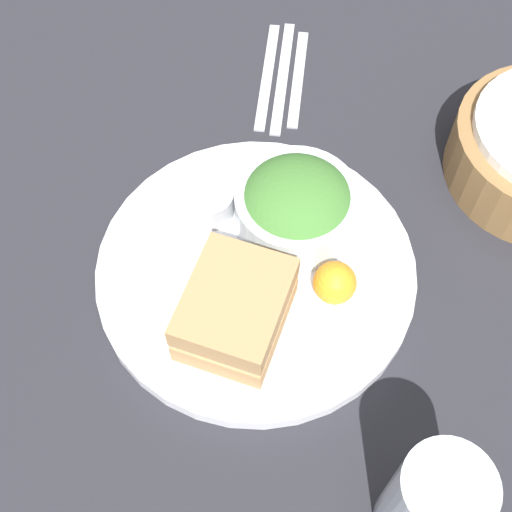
{
  "coord_description": "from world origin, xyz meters",
  "views": [
    {
      "loc": [
        0.33,
        0.05,
        0.61
      ],
      "look_at": [
        0.0,
        0.0,
        0.04
      ],
      "focal_mm": 50.0,
      "sensor_mm": 36.0,
      "label": 1
    }
  ],
  "objects_px": {
    "salad_bowl": "(296,205)",
    "spoon": "(298,78)",
    "plate": "(256,271)",
    "fork": "(267,75)",
    "drink_glass": "(431,505)",
    "knife": "(283,76)",
    "sandwich": "(235,310)",
    "dressing_cup": "(211,203)"
  },
  "relations": [
    {
      "from": "salad_bowl",
      "to": "spoon",
      "type": "distance_m",
      "value": 0.21
    },
    {
      "from": "salad_bowl",
      "to": "fork",
      "type": "distance_m",
      "value": 0.22
    },
    {
      "from": "salad_bowl",
      "to": "dressing_cup",
      "type": "distance_m",
      "value": 0.09
    },
    {
      "from": "sandwich",
      "to": "salad_bowl",
      "type": "relative_size",
      "value": 0.99
    },
    {
      "from": "sandwich",
      "to": "knife",
      "type": "bearing_deg",
      "value": 179.98
    },
    {
      "from": "knife",
      "to": "dressing_cup",
      "type": "bearing_deg",
      "value": 165.94
    },
    {
      "from": "drink_glass",
      "to": "knife",
      "type": "relative_size",
      "value": 0.72
    },
    {
      "from": "salad_bowl",
      "to": "fork",
      "type": "height_order",
      "value": "salad_bowl"
    },
    {
      "from": "drink_glass",
      "to": "knife",
      "type": "height_order",
      "value": "drink_glass"
    },
    {
      "from": "sandwich",
      "to": "dressing_cup",
      "type": "distance_m",
      "value": 0.13
    },
    {
      "from": "sandwich",
      "to": "salad_bowl",
      "type": "distance_m",
      "value": 0.13
    },
    {
      "from": "plate",
      "to": "dressing_cup",
      "type": "relative_size",
      "value": 6.64
    },
    {
      "from": "plate",
      "to": "spoon",
      "type": "bearing_deg",
      "value": 178.04
    },
    {
      "from": "plate",
      "to": "fork",
      "type": "height_order",
      "value": "plate"
    },
    {
      "from": "fork",
      "to": "knife",
      "type": "relative_size",
      "value": 0.95
    },
    {
      "from": "drink_glass",
      "to": "salad_bowl",
      "type": "bearing_deg",
      "value": -153.6
    },
    {
      "from": "dressing_cup",
      "to": "fork",
      "type": "distance_m",
      "value": 0.21
    },
    {
      "from": "plate",
      "to": "dressing_cup",
      "type": "height_order",
      "value": "dressing_cup"
    },
    {
      "from": "plate",
      "to": "knife",
      "type": "height_order",
      "value": "plate"
    },
    {
      "from": "drink_glass",
      "to": "knife",
      "type": "bearing_deg",
      "value": -160.08
    },
    {
      "from": "salad_bowl",
      "to": "spoon",
      "type": "xyz_separation_m",
      "value": [
        -0.21,
        -0.02,
        -0.04
      ]
    },
    {
      "from": "plate",
      "to": "dressing_cup",
      "type": "xyz_separation_m",
      "value": [
        -0.06,
        -0.05,
        0.02
      ]
    },
    {
      "from": "dressing_cup",
      "to": "knife",
      "type": "distance_m",
      "value": 0.22
    },
    {
      "from": "plate",
      "to": "sandwich",
      "type": "bearing_deg",
      "value": -8.16
    },
    {
      "from": "sandwich",
      "to": "drink_glass",
      "type": "xyz_separation_m",
      "value": [
        0.15,
        0.17,
        0.02
      ]
    },
    {
      "from": "dressing_cup",
      "to": "fork",
      "type": "xyz_separation_m",
      "value": [
        -0.21,
        0.03,
        -0.03
      ]
    },
    {
      "from": "sandwich",
      "to": "dressing_cup",
      "type": "height_order",
      "value": "sandwich"
    },
    {
      "from": "dressing_cup",
      "to": "drink_glass",
      "type": "bearing_deg",
      "value": 39.39
    },
    {
      "from": "dressing_cup",
      "to": "drink_glass",
      "type": "distance_m",
      "value": 0.34
    },
    {
      "from": "sandwich",
      "to": "dressing_cup",
      "type": "xyz_separation_m",
      "value": [
        -0.12,
        -0.04,
        -0.01
      ]
    },
    {
      "from": "plate",
      "to": "dressing_cup",
      "type": "distance_m",
      "value": 0.08
    },
    {
      "from": "salad_bowl",
      "to": "spoon",
      "type": "height_order",
      "value": "salad_bowl"
    },
    {
      "from": "salad_bowl",
      "to": "knife",
      "type": "height_order",
      "value": "salad_bowl"
    },
    {
      "from": "knife",
      "to": "sandwich",
      "type": "bearing_deg",
      "value": 178.07
    },
    {
      "from": "sandwich",
      "to": "dressing_cup",
      "type": "bearing_deg",
      "value": -159.24
    },
    {
      "from": "salad_bowl",
      "to": "knife",
      "type": "relative_size",
      "value": 0.68
    },
    {
      "from": "fork",
      "to": "spoon",
      "type": "bearing_deg",
      "value": -90.0
    },
    {
      "from": "knife",
      "to": "spoon",
      "type": "relative_size",
      "value": 1.17
    },
    {
      "from": "plate",
      "to": "drink_glass",
      "type": "relative_size",
      "value": 2.41
    },
    {
      "from": "fork",
      "to": "plate",
      "type": "bearing_deg",
      "value": -176.13
    },
    {
      "from": "dressing_cup",
      "to": "drink_glass",
      "type": "height_order",
      "value": "drink_glass"
    },
    {
      "from": "drink_glass",
      "to": "spoon",
      "type": "height_order",
      "value": "drink_glass"
    }
  ]
}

